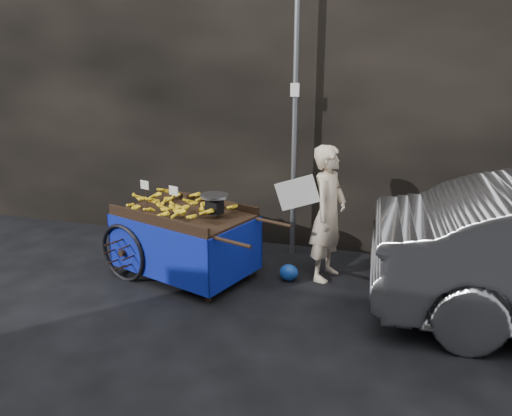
% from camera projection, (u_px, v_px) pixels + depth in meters
% --- Properties ---
extents(ground, '(80.00, 80.00, 0.00)m').
position_uv_depth(ground, '(248.00, 286.00, 6.42)').
color(ground, black).
rests_on(ground, ground).
extents(building_wall, '(13.50, 2.00, 5.00)m').
position_uv_depth(building_wall, '(318.00, 78.00, 7.97)').
color(building_wall, black).
rests_on(building_wall, ground).
extents(street_pole, '(0.12, 0.10, 4.00)m').
position_uv_depth(street_pole, '(295.00, 119.00, 6.95)').
color(street_pole, slate).
rests_on(street_pole, ground).
extents(banana_cart, '(2.56, 1.74, 1.28)m').
position_uv_depth(banana_cart, '(181.00, 219.00, 6.57)').
color(banana_cart, black).
rests_on(banana_cart, ground).
extents(vendor, '(0.95, 0.74, 1.78)m').
position_uv_depth(vendor, '(328.00, 214.00, 6.44)').
color(vendor, beige).
rests_on(vendor, ground).
extents(plastic_bag, '(0.25, 0.20, 0.22)m').
position_uv_depth(plastic_bag, '(289.00, 273.00, 6.56)').
color(plastic_bag, '#1645A9').
rests_on(plastic_bag, ground).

